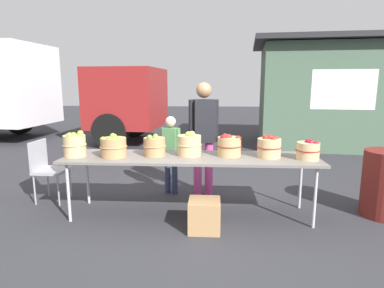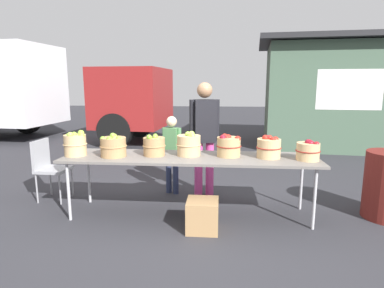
# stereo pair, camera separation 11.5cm
# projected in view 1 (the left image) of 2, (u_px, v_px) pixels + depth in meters

# --- Properties ---
(ground_plane) EXTENTS (40.00, 40.00, 0.00)m
(ground_plane) POSITION_uv_depth(u_px,v_px,m) (191.00, 214.00, 4.07)
(ground_plane) COLOR #2D2D33
(market_table) EXTENTS (3.10, 0.76, 0.75)m
(market_table) POSITION_uv_depth(u_px,v_px,m) (191.00, 159.00, 3.94)
(market_table) COLOR slate
(market_table) RESTS_ON ground
(apple_basket_green_0) EXTENTS (0.29, 0.29, 0.31)m
(apple_basket_green_0) POSITION_uv_depth(u_px,v_px,m) (75.00, 145.00, 3.92)
(apple_basket_green_0) COLOR tan
(apple_basket_green_0) RESTS_ON market_table
(apple_basket_green_1) EXTENTS (0.33, 0.33, 0.29)m
(apple_basket_green_1) POSITION_uv_depth(u_px,v_px,m) (113.00, 147.00, 3.89)
(apple_basket_green_1) COLOR #A87F51
(apple_basket_green_1) RESTS_ON market_table
(apple_basket_green_2) EXTENTS (0.29, 0.29, 0.28)m
(apple_basket_green_2) POSITION_uv_depth(u_px,v_px,m) (155.00, 146.00, 3.96)
(apple_basket_green_2) COLOR #A87F51
(apple_basket_green_2) RESTS_ON market_table
(apple_basket_green_3) EXTENTS (0.31, 0.31, 0.30)m
(apple_basket_green_3) POSITION_uv_depth(u_px,v_px,m) (189.00, 145.00, 3.96)
(apple_basket_green_3) COLOR tan
(apple_basket_green_3) RESTS_ON market_table
(apple_basket_red_0) EXTENTS (0.31, 0.31, 0.28)m
(apple_basket_red_0) POSITION_uv_depth(u_px,v_px,m) (229.00, 146.00, 3.93)
(apple_basket_red_0) COLOR tan
(apple_basket_red_0) RESTS_ON market_table
(apple_basket_red_1) EXTENTS (0.30, 0.30, 0.28)m
(apple_basket_red_1) POSITION_uv_depth(u_px,v_px,m) (269.00, 147.00, 3.87)
(apple_basket_red_1) COLOR tan
(apple_basket_red_1) RESTS_ON market_table
(apple_basket_red_2) EXTENTS (0.28, 0.28, 0.25)m
(apple_basket_red_2) POSITION_uv_depth(u_px,v_px,m) (308.00, 150.00, 3.76)
(apple_basket_red_2) COLOR tan
(apple_basket_red_2) RESTS_ON market_table
(vendor_adult) EXTENTS (0.42, 0.29, 1.65)m
(vendor_adult) POSITION_uv_depth(u_px,v_px,m) (204.00, 130.00, 4.60)
(vendor_adult) COLOR #CC3F8C
(vendor_adult) RESTS_ON ground
(child_customer) EXTENTS (0.29, 0.22, 1.16)m
(child_customer) POSITION_uv_depth(u_px,v_px,m) (171.00, 149.00, 4.73)
(child_customer) COLOR #262D4C
(child_customer) RESTS_ON ground
(box_truck) EXTENTS (7.86, 2.80, 2.75)m
(box_truck) POSITION_uv_depth(u_px,v_px,m) (10.00, 89.00, 9.40)
(box_truck) COLOR silver
(box_truck) RESTS_ON ground
(food_kiosk) EXTENTS (3.78, 3.25, 2.74)m
(food_kiosk) POSITION_uv_depth(u_px,v_px,m) (320.00, 93.00, 8.48)
(food_kiosk) COLOR #47604C
(food_kiosk) RESTS_ON ground
(folding_chair) EXTENTS (0.42, 0.42, 0.86)m
(folding_chair) POSITION_uv_depth(u_px,v_px,m) (46.00, 166.00, 4.45)
(folding_chair) COLOR #99999E
(folding_chair) RESTS_ON ground
(produce_crate) EXTENTS (0.35, 0.35, 0.35)m
(produce_crate) POSITION_uv_depth(u_px,v_px,m) (204.00, 215.00, 3.60)
(produce_crate) COLOR #A87F51
(produce_crate) RESTS_ON ground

